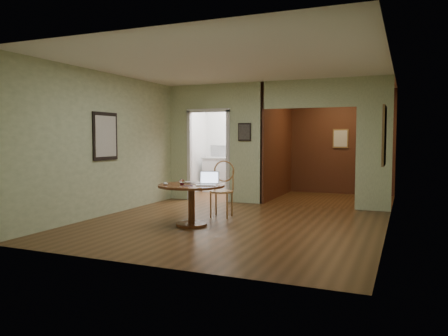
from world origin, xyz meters
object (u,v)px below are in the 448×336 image
at_px(closed_laptop, 191,183).
at_px(dining_table, 191,195).
at_px(chair, 222,185).
at_px(open_laptop, 208,181).

bearing_deg(closed_laptop, dining_table, -61.99).
distance_m(dining_table, chair, 1.04).
bearing_deg(open_laptop, dining_table, 163.00).
distance_m(chair, open_laptop, 1.04).
distance_m(dining_table, closed_laptop, 0.24).
height_order(open_laptop, closed_laptop, open_laptop).
bearing_deg(dining_table, closed_laptop, 117.38).
height_order(dining_table, open_laptop, open_laptop).
height_order(chair, closed_laptop, chair).
height_order(chair, open_laptop, chair).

